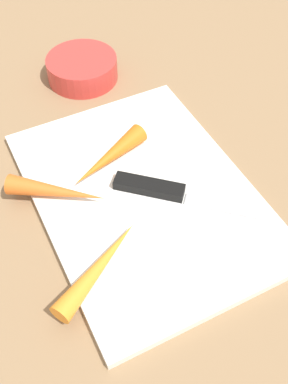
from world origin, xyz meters
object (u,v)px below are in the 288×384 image
Objects in this scene: knife at (161,191)px; carrot_shortest at (109,157)px; small_bowl at (82,68)px; carrot_medium at (56,191)px; cutting_board at (144,195)px; carrot_longest at (99,266)px.

knife is 1.32× the size of carrot_shortest.
small_bowl reaches higher than knife.
carrot_medium is (0.05, 0.12, 0.01)m from knife.
cutting_board is 0.11m from carrot_medium.
carrot_shortest reaches higher than knife.
cutting_board is at bearing -174.72° from knife.
knife is 0.13m from carrot_longest.
knife is 0.13m from carrot_medium.
carrot_shortest is (0.06, 0.02, 0.02)m from cutting_board.
small_bowl is at bearing -124.82° from carrot_shortest.
cutting_board is at bearing 174.76° from small_bowl.
cutting_board is at bearing 84.45° from carrot_shortest.
small_bowl is at bearing -5.24° from cutting_board.
small_bowl is (0.23, -0.13, -0.01)m from carrot_medium.
cutting_board is 0.13m from carrot_longest.
knife is 0.28m from small_bowl.
knife is 0.09m from carrot_shortest.
small_bowl is (0.35, -0.12, -0.01)m from carrot_longest.
carrot_medium is 0.12m from carrot_longest.
carrot_shortest reaches higher than carrot_longest.
carrot_medium reaches higher than carrot_longest.
carrot_shortest is at bearing 157.30° from knife.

